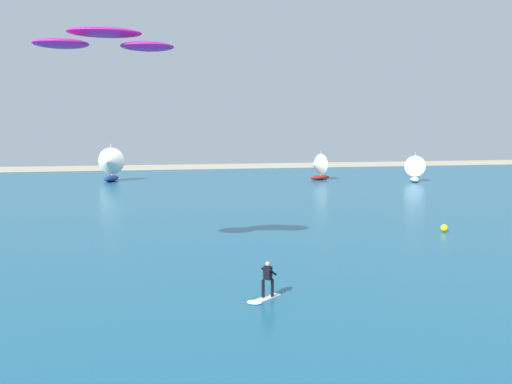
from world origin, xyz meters
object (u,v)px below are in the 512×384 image
(sailboat_far_right, at_px, (109,164))
(sailboat_heeled_over, at_px, (317,167))
(marker_buoy, at_px, (444,228))
(kite, at_px, (105,40))
(sailboat_mid_right, at_px, (414,168))
(kitesurfer, at_px, (265,286))

(sailboat_far_right, height_order, sailboat_heeled_over, sailboat_far_right)
(marker_buoy, bearing_deg, sailboat_heeled_over, 84.88)
(sailboat_far_right, bearing_deg, kite, -87.54)
(kite, distance_m, sailboat_heeled_over, 55.55)
(sailboat_mid_right, height_order, marker_buoy, sailboat_mid_right)
(sailboat_mid_right, xyz_separation_m, marker_buoy, (-16.23, -35.73, -1.60))
(marker_buoy, bearing_deg, sailboat_mid_right, 65.57)
(sailboat_far_right, bearing_deg, kitesurfer, -81.00)
(kite, bearing_deg, sailboat_heeled_over, 60.39)
(kitesurfer, xyz_separation_m, kite, (-6.88, 6.38, 11.38))
(marker_buoy, bearing_deg, kite, -163.85)
(sailboat_far_right, relative_size, sailboat_heeled_over, 1.27)
(sailboat_far_right, distance_m, sailboat_mid_right, 42.59)
(kitesurfer, bearing_deg, sailboat_heeled_over, 69.53)
(sailboat_far_right, bearing_deg, sailboat_mid_right, -11.36)
(sailboat_far_right, xyz_separation_m, marker_buoy, (25.52, -44.12, -2.16))
(sailboat_heeled_over, relative_size, sailboat_mid_right, 1.02)
(sailboat_far_right, height_order, sailboat_mid_right, sailboat_far_right)
(kite, relative_size, sailboat_far_right, 1.32)
(sailboat_mid_right, relative_size, marker_buoy, 7.45)
(kitesurfer, relative_size, kite, 0.27)
(sailboat_mid_right, bearing_deg, kite, -132.96)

